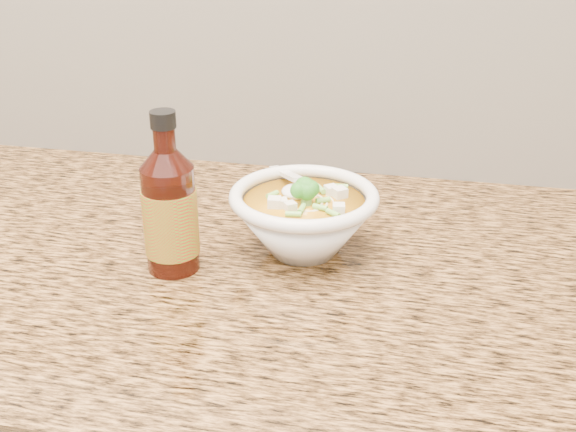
# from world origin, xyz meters

# --- Properties ---
(counter_slab) EXTENTS (4.00, 0.68, 0.04)m
(counter_slab) POSITION_xyz_m (0.00, 1.68, 0.88)
(counter_slab) COLOR #9C6C39
(counter_slab) RESTS_ON cabinet
(soup_bowl) EXTENTS (0.18, 0.20, 0.10)m
(soup_bowl) POSITION_xyz_m (0.21, 1.70, 0.94)
(soup_bowl) COLOR white
(soup_bowl) RESTS_ON counter_slab
(hot_sauce_bottle) EXTENTS (0.07, 0.07, 0.20)m
(hot_sauce_bottle) POSITION_xyz_m (0.06, 1.63, 0.97)
(hot_sauce_bottle) COLOR #401008
(hot_sauce_bottle) RESTS_ON counter_slab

